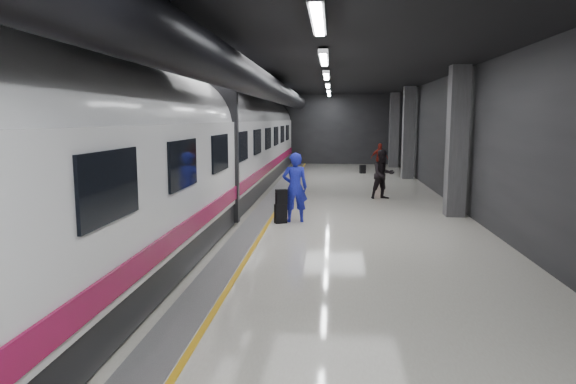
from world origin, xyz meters
name	(u,v)px	position (x,y,z in m)	size (l,w,h in m)	color
ground	(301,227)	(0.00, 0.00, 0.00)	(40.00, 40.00, 0.00)	silver
platform_hall	(294,97)	(-0.29, 0.96, 3.54)	(10.02, 40.02, 4.51)	black
train	(183,151)	(-3.25, 0.00, 2.07)	(3.05, 38.00, 4.05)	black
traveler_main	(295,187)	(-0.22, 0.68, 1.00)	(0.73, 0.48, 1.99)	#1B2CCD
suitcase_main	(281,214)	(-0.61, 0.43, 0.27)	(0.33, 0.21, 0.54)	black
shoulder_bag	(281,197)	(-0.59, 0.43, 0.76)	(0.32, 0.17, 0.42)	black
traveler_far_a	(383,174)	(2.69, 5.16, 0.91)	(0.88, 0.69, 1.82)	black
traveler_far_b	(379,158)	(3.39, 14.39, 0.81)	(0.95, 0.40, 1.62)	maroon
suitcase_far	(363,169)	(2.48, 14.15, 0.23)	(0.31, 0.20, 0.45)	black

